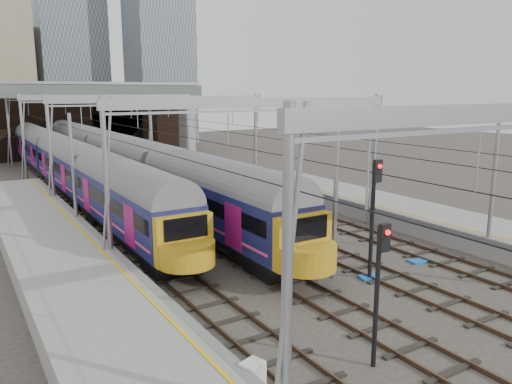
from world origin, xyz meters
TOP-DOWN VIEW (x-y plane):
  - ground at (0.00, 0.00)m, footprint 160.00×160.00m
  - platform_left at (-10.18, 2.50)m, footprint 4.32×55.00m
  - tracks at (0.00, 15.00)m, footprint 14.40×80.00m
  - overhead_line at (0.00, 21.49)m, footprint 16.80×80.00m
  - retaining_wall at (1.40, 51.93)m, footprint 28.00×2.75m
  - overbridge at (0.00, 46.00)m, footprint 28.00×3.00m
  - city_skyline at (2.73, 70.48)m, footprint 37.50×27.50m
  - train_main at (-2.00, 33.29)m, footprint 2.76×63.78m
  - train_second at (-6.00, 34.76)m, footprint 2.63×60.76m
  - signal_near_left at (-3.74, -4.35)m, footprint 0.33×0.45m
  - signal_near_centre at (1.29, 0.98)m, footprint 0.39×0.48m
  - relay_cabinet at (-7.80, -3.92)m, footprint 0.71×0.65m
  - equip_cover_a at (1.32, 1.07)m, footprint 1.04×0.84m
  - equip_cover_b at (-0.31, 12.49)m, footprint 0.81×0.60m
  - equip_cover_c at (4.85, 1.42)m, footprint 0.90×0.68m

SIDE VIEW (x-z plane):
  - ground at x=0.00m, z-range 0.00..0.00m
  - tracks at x=0.00m, z-range -0.09..0.13m
  - equip_cover_b at x=-0.31m, z-range 0.00..0.09m
  - equip_cover_c at x=4.85m, z-range 0.00..0.10m
  - equip_cover_a at x=1.32m, z-range 0.00..0.11m
  - platform_left at x=-10.18m, z-range -0.01..1.11m
  - relay_cabinet at x=-7.80m, z-range 0.00..1.18m
  - train_second at x=-6.00m, z-range 0.09..4.67m
  - train_main at x=-2.00m, z-range 0.08..4.84m
  - signal_near_left at x=-3.74m, z-range 0.62..5.12m
  - signal_near_centre at x=1.29m, z-range 0.66..6.02m
  - retaining_wall at x=1.40m, z-range -0.17..8.83m
  - overhead_line at x=0.00m, z-range 2.57..10.57m
  - overbridge at x=0.00m, z-range 2.64..11.89m
  - city_skyline at x=2.73m, z-range -12.91..47.09m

